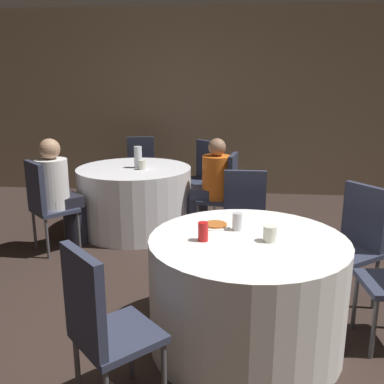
# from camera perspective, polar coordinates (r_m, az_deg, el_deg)

# --- Properties ---
(ground_plane) EXTENTS (16.00, 16.00, 0.00)m
(ground_plane) POSITION_cam_1_polar(r_m,az_deg,el_deg) (3.09, 5.27, -19.90)
(ground_plane) COLOR #332621
(wall_back) EXTENTS (16.00, 0.06, 2.80)m
(wall_back) POSITION_cam_1_polar(r_m,az_deg,el_deg) (6.68, 5.88, 11.68)
(wall_back) COLOR gray
(wall_back) RESTS_ON ground_plane
(table_near) EXTENTS (1.30, 1.30, 0.76)m
(table_near) POSITION_cam_1_polar(r_m,az_deg,el_deg) (2.96, 7.27, -13.01)
(table_near) COLOR white
(table_near) RESTS_ON ground_plane
(table_far) EXTENTS (1.33, 1.33, 0.76)m
(table_far) POSITION_cam_1_polar(r_m,az_deg,el_deg) (5.13, -7.61, -0.91)
(table_far) COLOR silver
(table_far) RESTS_ON ground_plane
(chair_near_northeast) EXTENTS (0.56, 0.56, 0.97)m
(chair_near_northeast) POSITION_cam_1_polar(r_m,az_deg,el_deg) (3.60, 20.97, -5.45)
(chair_near_northeast) COLOR #2D3347
(chair_near_northeast) RESTS_ON ground_plane
(chair_near_southwest) EXTENTS (0.57, 0.57, 0.97)m
(chair_near_southwest) POSITION_cam_1_polar(r_m,az_deg,el_deg) (2.31, -12.14, -16.41)
(chair_near_southwest) COLOR #2D3347
(chair_near_southwest) RESTS_ON ground_plane
(chair_near_north) EXTENTS (0.40, 0.41, 0.97)m
(chair_near_north) POSITION_cam_1_polar(r_m,az_deg,el_deg) (3.88, 6.99, -3.11)
(chair_near_north) COLOR #2D3347
(chair_near_north) RESTS_ON ground_plane
(chair_far_north) EXTENTS (0.45, 0.46, 0.97)m
(chair_far_north) POSITION_cam_1_polar(r_m,az_deg,el_deg) (6.14, -6.85, 3.56)
(chair_far_north) COLOR #2D3347
(chair_far_north) RESTS_ON ground_plane
(chair_far_northeast) EXTENTS (0.57, 0.57, 0.97)m
(chair_far_northeast) POSITION_cam_1_polar(r_m,az_deg,el_deg) (5.73, 1.40, 2.86)
(chair_far_northeast) COLOR #2D3347
(chair_far_northeast) RESTS_ON ground_plane
(chair_far_southwest) EXTENTS (0.57, 0.57, 0.97)m
(chair_far_southwest) POSITION_cam_1_polar(r_m,az_deg,el_deg) (4.61, -19.08, -0.94)
(chair_far_southwest) COLOR #2D3347
(chair_far_southwest) RESTS_ON ground_plane
(chair_far_east) EXTENTS (0.46, 0.46, 0.97)m
(chair_far_east) POSITION_cam_1_polar(r_m,az_deg,el_deg) (4.78, 4.44, 0.39)
(chair_far_east) COLOR #2D3347
(chair_far_east) RESTS_ON ground_plane
(person_orange_shirt) EXTENTS (0.50, 0.36, 1.13)m
(person_orange_shirt) POSITION_cam_1_polar(r_m,az_deg,el_deg) (4.81, 2.41, 0.55)
(person_orange_shirt) COLOR #33384C
(person_orange_shirt) RESTS_ON ground_plane
(person_white_shirt) EXTENTS (0.46, 0.46, 1.18)m
(person_white_shirt) POSITION_cam_1_polar(r_m,az_deg,el_deg) (4.66, -17.18, -0.25)
(person_white_shirt) COLOR black
(person_white_shirt) RESTS_ON ground_plane
(pizza_plate_near) EXTENTS (0.22, 0.22, 0.02)m
(pizza_plate_near) POSITION_cam_1_polar(r_m,az_deg,el_deg) (3.02, 3.14, -4.41)
(pizza_plate_near) COLOR white
(pizza_plate_near) RESTS_ON table_near
(soda_can_red) EXTENTS (0.07, 0.07, 0.12)m
(soda_can_red) POSITION_cam_1_polar(r_m,az_deg,el_deg) (2.73, 1.49, -5.30)
(soda_can_red) COLOR red
(soda_can_red) RESTS_ON table_near
(soda_can_silver) EXTENTS (0.07, 0.07, 0.12)m
(soda_can_silver) POSITION_cam_1_polar(r_m,az_deg,el_deg) (2.93, 6.05, -3.94)
(soda_can_silver) COLOR silver
(soda_can_silver) RESTS_ON table_near
(cup_near) EXTENTS (0.09, 0.09, 0.10)m
(cup_near) POSITION_cam_1_polar(r_m,az_deg,el_deg) (2.77, 10.34, -5.49)
(cup_near) COLOR silver
(cup_near) RESTS_ON table_near
(bottle_far) EXTENTS (0.09, 0.09, 0.25)m
(bottle_far) POSITION_cam_1_polar(r_m,az_deg,el_deg) (5.00, -7.21, 4.63)
(bottle_far) COLOR silver
(bottle_far) RESTS_ON table_far
(cup_far) EXTENTS (0.09, 0.09, 0.11)m
(cup_far) POSITION_cam_1_polar(r_m,az_deg,el_deg) (4.91, -6.64, 3.62)
(cup_far) COLOR silver
(cup_far) RESTS_ON table_far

